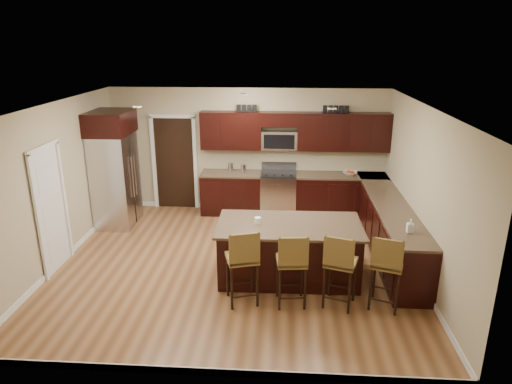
# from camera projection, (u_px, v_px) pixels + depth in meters

# --- Properties ---
(floor) EXTENTS (6.00, 6.00, 0.00)m
(floor) POSITION_uv_depth(u_px,v_px,m) (236.00, 264.00, 7.84)
(floor) COLOR brown
(floor) RESTS_ON ground
(ceiling) EXTENTS (6.00, 6.00, 0.00)m
(ceiling) POSITION_uv_depth(u_px,v_px,m) (233.00, 106.00, 6.98)
(ceiling) COLOR silver
(ceiling) RESTS_ON wall_back
(wall_back) EXTENTS (6.00, 0.00, 6.00)m
(wall_back) POSITION_uv_depth(u_px,v_px,m) (248.00, 150.00, 10.01)
(wall_back) COLOR tan
(wall_back) RESTS_ON floor
(wall_left) EXTENTS (0.00, 5.50, 5.50)m
(wall_left) POSITION_uv_depth(u_px,v_px,m) (56.00, 186.00, 7.59)
(wall_left) COLOR tan
(wall_left) RESTS_ON floor
(wall_right) EXTENTS (0.00, 5.50, 5.50)m
(wall_right) POSITION_uv_depth(u_px,v_px,m) (423.00, 193.00, 7.22)
(wall_right) COLOR tan
(wall_right) RESTS_ON floor
(base_cabinets) EXTENTS (4.02, 3.96, 0.92)m
(base_cabinets) POSITION_uv_depth(u_px,v_px,m) (340.00, 211.00, 8.94)
(base_cabinets) COLOR black
(base_cabinets) RESTS_ON floor
(upper_cabinets) EXTENTS (4.00, 0.33, 0.80)m
(upper_cabinets) POSITION_uv_depth(u_px,v_px,m) (297.00, 130.00, 9.63)
(upper_cabinets) COLOR black
(upper_cabinets) RESTS_ON wall_back
(range) EXTENTS (0.76, 0.64, 1.11)m
(range) POSITION_uv_depth(u_px,v_px,m) (278.00, 193.00, 9.97)
(range) COLOR silver
(range) RESTS_ON floor
(microwave) EXTENTS (0.76, 0.31, 0.40)m
(microwave) POSITION_uv_depth(u_px,v_px,m) (279.00, 140.00, 9.74)
(microwave) COLOR silver
(microwave) RESTS_ON upper_cabinets
(doorway) EXTENTS (0.85, 0.03, 2.06)m
(doorway) POSITION_uv_depth(u_px,v_px,m) (175.00, 163.00, 10.20)
(doorway) COLOR black
(doorway) RESTS_ON floor
(pantry_door) EXTENTS (0.03, 0.80, 2.04)m
(pantry_door) POSITION_uv_depth(u_px,v_px,m) (51.00, 211.00, 7.42)
(pantry_door) COLOR white
(pantry_door) RESTS_ON floor
(letter_decor) EXTENTS (2.20, 0.03, 0.15)m
(letter_decor) POSITION_uv_depth(u_px,v_px,m) (290.00, 109.00, 9.50)
(letter_decor) COLOR black
(letter_decor) RESTS_ON upper_cabinets
(island) EXTENTS (2.29, 1.21, 0.92)m
(island) POSITION_uv_depth(u_px,v_px,m) (289.00, 252.00, 7.30)
(island) COLOR black
(island) RESTS_ON floor
(stool_left) EXTENTS (0.54, 0.54, 1.16)m
(stool_left) POSITION_uv_depth(u_px,v_px,m) (243.00, 259.00, 6.45)
(stool_left) COLOR olive
(stool_left) RESTS_ON floor
(stool_mid) EXTENTS (0.46, 0.46, 1.13)m
(stool_mid) POSITION_uv_depth(u_px,v_px,m) (292.00, 262.00, 6.41)
(stool_mid) COLOR olive
(stool_mid) RESTS_ON floor
(stool_right) EXTENTS (0.54, 0.54, 1.13)m
(stool_right) POSITION_uv_depth(u_px,v_px,m) (340.00, 263.00, 6.37)
(stool_right) COLOR olive
(stool_right) RESTS_ON floor
(refrigerator) EXTENTS (0.79, 1.01, 2.35)m
(refrigerator) POSITION_uv_depth(u_px,v_px,m) (114.00, 168.00, 9.18)
(refrigerator) COLOR silver
(refrigerator) RESTS_ON floor
(floor_mat) EXTENTS (0.93, 0.69, 0.01)m
(floor_mat) POSITION_uv_depth(u_px,v_px,m) (242.00, 228.00, 9.32)
(floor_mat) COLOR olive
(floor_mat) RESTS_ON floor
(fruit_bowl) EXTENTS (0.36, 0.36, 0.07)m
(fruit_bowl) POSITION_uv_depth(u_px,v_px,m) (350.00, 173.00, 9.72)
(fruit_bowl) COLOR silver
(fruit_bowl) RESTS_ON base_cabinets
(soap_bottle) EXTENTS (0.10, 0.10, 0.21)m
(soap_bottle) POSITION_uv_depth(u_px,v_px,m) (410.00, 226.00, 6.80)
(soap_bottle) COLOR #B2B2B2
(soap_bottle) RESTS_ON base_cabinets
(canister_tall) EXTENTS (0.12, 0.12, 0.21)m
(canister_tall) POSITION_uv_depth(u_px,v_px,m) (231.00, 168.00, 9.85)
(canister_tall) COLOR silver
(canister_tall) RESTS_ON base_cabinets
(canister_short) EXTENTS (0.11, 0.11, 0.18)m
(canister_short) POSITION_uv_depth(u_px,v_px,m) (243.00, 169.00, 9.84)
(canister_short) COLOR silver
(canister_short) RESTS_ON base_cabinets
(island_jar) EXTENTS (0.10, 0.10, 0.10)m
(island_jar) POSITION_uv_depth(u_px,v_px,m) (258.00, 220.00, 7.16)
(island_jar) COLOR white
(island_jar) RESTS_ON island
(stool_extra) EXTENTS (0.54, 0.54, 1.13)m
(stool_extra) POSITION_uv_depth(u_px,v_px,m) (387.00, 264.00, 6.33)
(stool_extra) COLOR olive
(stool_extra) RESTS_ON floor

